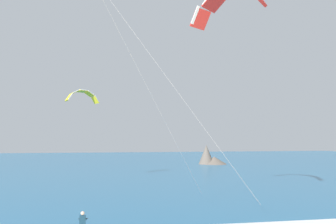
% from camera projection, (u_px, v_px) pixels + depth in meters
% --- Properties ---
extents(sea, '(200.00, 120.00, 0.20)m').
position_uv_depth(sea, '(95.00, 164.00, 78.20)').
color(sea, teal).
rests_on(sea, ground).
extents(kitesurfer, '(0.55, 0.53, 1.69)m').
position_uv_depth(kitesurfer, '(82.00, 224.00, 20.48)').
color(kitesurfer, '#143347').
rests_on(kitesurfer, ground).
extents(kite_primary, '(13.22, 8.41, 17.51)m').
position_uv_depth(kite_primary, '(227.00, 0.00, 28.85)').
color(kite_primary, red).
extents(kite_distant, '(4.41, 3.50, 1.74)m').
position_uv_depth(kite_distant, '(82.00, 95.00, 46.05)').
color(kite_distant, yellow).
extents(headland_right, '(6.62, 6.35, 4.44)m').
position_uv_depth(headland_right, '(211.00, 159.00, 77.02)').
color(headland_right, '#665B51').
rests_on(headland_right, ground).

